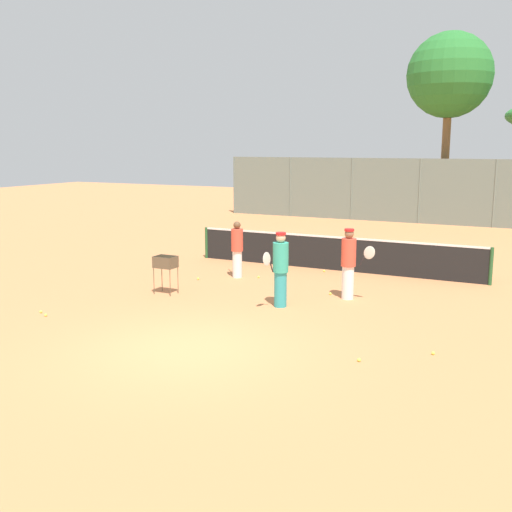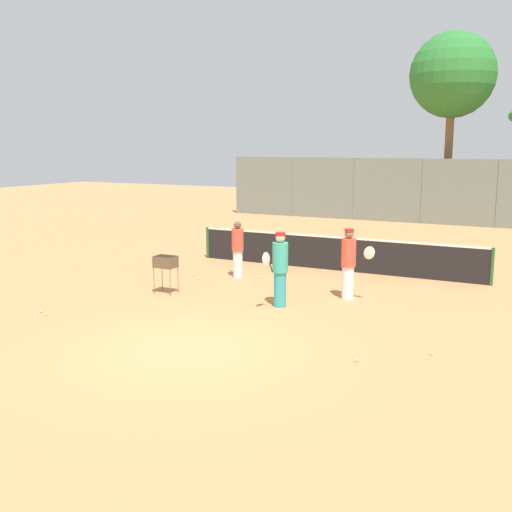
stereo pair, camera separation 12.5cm
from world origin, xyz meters
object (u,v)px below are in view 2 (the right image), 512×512
object	(u,v)px
tennis_net	(334,253)
player_yellow_shirt	(349,263)
parked_car	(436,203)
player_white_outfit	(238,249)
ball_cart	(166,265)
player_red_cap	(280,269)

from	to	relation	value
tennis_net	player_yellow_shirt	xyz separation A→B (m)	(1.53, -3.23, 0.37)
player_yellow_shirt	parked_car	world-z (taller)	player_yellow_shirt
player_white_outfit	player_yellow_shirt	bearing A→B (deg)	-146.55
ball_cart	parked_car	bearing A→B (deg)	82.60
ball_cart	parked_car	world-z (taller)	parked_car
tennis_net	parked_car	world-z (taller)	parked_car
player_red_cap	player_yellow_shirt	distance (m)	1.90
player_red_cap	parked_car	distance (m)	21.72
tennis_net	player_white_outfit	size ratio (longest dim) A/B	5.60
player_white_outfit	ball_cart	xyz separation A→B (m)	(-0.72, -2.59, -0.10)
tennis_net	player_white_outfit	distance (m)	3.16
player_white_outfit	ball_cart	distance (m)	2.69
parked_car	tennis_net	bearing A→B (deg)	-89.80
player_red_cap	ball_cart	size ratio (longest dim) A/B	1.81
tennis_net	player_red_cap	bearing A→B (deg)	-86.39
ball_cart	player_white_outfit	bearing A→B (deg)	74.53
ball_cart	parked_car	xyz separation A→B (m)	(2.84, 21.89, -0.10)
parked_car	player_white_outfit	bearing A→B (deg)	-96.29
tennis_net	player_yellow_shirt	size ratio (longest dim) A/B	5.19
player_yellow_shirt	tennis_net	bearing A→B (deg)	121.47
tennis_net	ball_cart	xyz separation A→B (m)	(-2.90, -4.85, 0.20)
player_yellow_shirt	ball_cart	world-z (taller)	player_yellow_shirt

